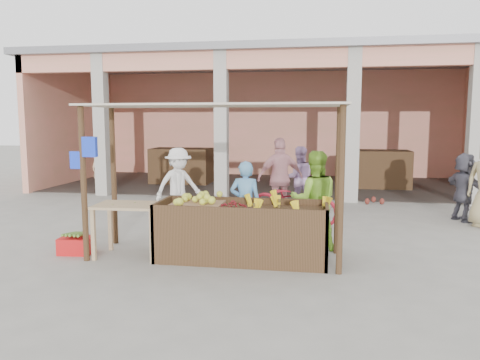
% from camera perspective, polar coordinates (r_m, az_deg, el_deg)
% --- Properties ---
extents(ground, '(60.00, 60.00, 0.00)m').
position_cam_1_polar(ground, '(7.44, -3.59, -9.45)').
color(ground, gray).
rests_on(ground, ground).
extents(market_building, '(14.40, 6.40, 4.20)m').
position_cam_1_polar(market_building, '(15.95, 3.91, 9.24)').
color(market_building, '#F0917D').
rests_on(market_building, ground).
extents(fruit_stall, '(2.60, 0.95, 0.80)m').
position_cam_1_polar(fruit_stall, '(7.24, 0.26, -6.63)').
color(fruit_stall, '#4F321F').
rests_on(fruit_stall, ground).
extents(stall_awning, '(4.09, 1.35, 2.39)m').
position_cam_1_polar(stall_awning, '(7.19, -3.72, 5.96)').
color(stall_awning, '#4F321F').
rests_on(stall_awning, ground).
extents(banana_heap, '(1.16, 0.63, 0.21)m').
position_cam_1_polar(banana_heap, '(7.09, 5.77, -2.79)').
color(banana_heap, yellow).
rests_on(banana_heap, fruit_stall).
extents(melon_tray, '(0.79, 0.68, 0.21)m').
position_cam_1_polar(melon_tray, '(7.32, -5.27, -2.54)').
color(melon_tray, '#966C4D').
rests_on(melon_tray, fruit_stall).
extents(berry_heap, '(0.47, 0.39, 0.15)m').
position_cam_1_polar(berry_heap, '(7.12, -0.89, -2.96)').
color(berry_heap, maroon).
rests_on(berry_heap, fruit_stall).
extents(side_table, '(1.07, 0.74, 0.84)m').
position_cam_1_polar(side_table, '(7.55, -13.32, -3.92)').
color(side_table, tan).
rests_on(side_table, ground).
extents(papaya_pile, '(0.65, 0.37, 0.19)m').
position_cam_1_polar(papaya_pile, '(7.51, -13.37, -2.17)').
color(papaya_pile, '#49872C').
rests_on(papaya_pile, side_table).
extents(red_crate, '(0.54, 0.41, 0.27)m').
position_cam_1_polar(red_crate, '(8.08, -19.30, -7.52)').
color(red_crate, red).
rests_on(red_crate, ground).
extents(plantain_bundle, '(0.38, 0.27, 0.08)m').
position_cam_1_polar(plantain_bundle, '(8.04, -19.35, -6.33)').
color(plantain_bundle, '#58812F').
rests_on(plantain_bundle, red_crate).
extents(produce_sacks, '(0.84, 0.78, 0.64)m').
position_cam_1_polar(produce_sacks, '(12.55, 16.09, -1.38)').
color(produce_sacks, maroon).
rests_on(produce_sacks, ground).
extents(vendor_blue, '(0.59, 0.43, 1.56)m').
position_cam_1_polar(vendor_blue, '(7.95, 0.66, -2.57)').
color(vendor_blue, '#5D9BD1').
rests_on(vendor_blue, ground).
extents(vendor_green, '(0.88, 0.57, 1.73)m').
position_cam_1_polar(vendor_green, '(7.88, 9.06, -2.12)').
color(vendor_green, '#81BB30').
rests_on(vendor_green, ground).
extents(motorcycle, '(1.21, 2.07, 1.02)m').
position_cam_1_polar(motorcycle, '(9.67, 6.52, -2.49)').
color(motorcycle, maroon).
rests_on(motorcycle, ground).
extents(shopper_a, '(1.19, 1.12, 1.70)m').
position_cam_1_polar(shopper_a, '(9.92, -7.51, -0.27)').
color(shopper_a, silver).
rests_on(shopper_a, ground).
extents(shopper_b, '(1.25, 0.98, 1.89)m').
position_cam_1_polar(shopper_b, '(10.34, 4.95, 0.59)').
color(shopper_b, '#CB898E').
rests_on(shopper_b, ground).
extents(shopper_d, '(1.04, 1.54, 1.54)m').
position_cam_1_polar(shopper_d, '(11.02, 25.67, -0.59)').
color(shopper_d, '#52505E').
rests_on(shopper_d, ground).
extents(shopper_e, '(0.67, 0.54, 1.66)m').
position_cam_1_polar(shopper_e, '(14.21, -16.53, 1.65)').
color(shopper_e, tan).
rests_on(shopper_e, ground).
extents(shopper_f, '(0.88, 0.60, 1.67)m').
position_cam_1_polar(shopper_f, '(11.37, 7.21, 0.61)').
color(shopper_f, '#A07BA9').
rests_on(shopper_f, ground).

